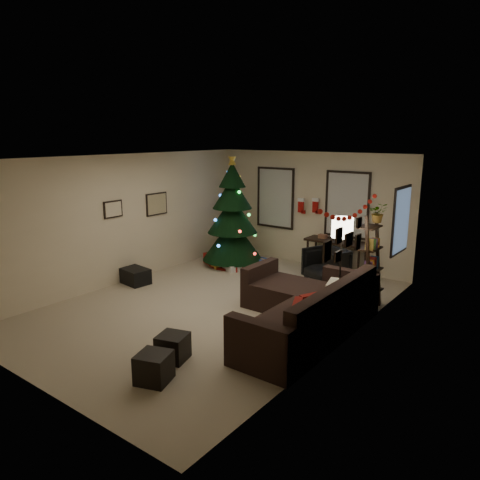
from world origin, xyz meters
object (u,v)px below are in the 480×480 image
object	(u,v)px
christmas_tree	(232,219)
bookshelf	(372,263)
desk_chair	(326,264)
sofa	(305,311)
desk	(336,244)

from	to	relation	value
christmas_tree	bookshelf	bearing A→B (deg)	-11.60
christmas_tree	desk_chair	bearing A→B (deg)	5.02
sofa	desk_chair	size ratio (longest dim) A/B	4.26
sofa	desk_chair	world-z (taller)	sofa
christmas_tree	sofa	bearing A→B (deg)	-35.10
desk	christmas_tree	bearing A→B (deg)	-159.55
sofa	bookshelf	bearing A→B (deg)	71.83
christmas_tree	desk	world-z (taller)	christmas_tree
desk_chair	bookshelf	distance (m)	1.75
desk	sofa	bearing A→B (deg)	-73.21
christmas_tree	desk_chair	xyz separation A→B (m)	(2.38, 0.21, -0.75)
christmas_tree	desk	bearing A→B (deg)	20.45
sofa	desk_chair	xyz separation A→B (m)	(-0.87, 2.50, 0.06)
desk	desk_chair	distance (m)	0.72
bookshelf	christmas_tree	bearing A→B (deg)	168.40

